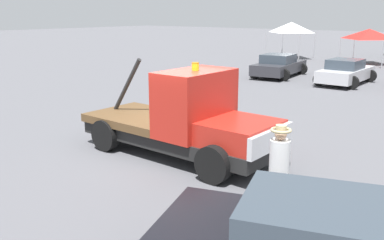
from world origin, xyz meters
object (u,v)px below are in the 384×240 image
at_px(tow_truck, 188,122).
at_px(parked_car_charcoal, 279,66).
at_px(parked_car_silver, 346,72).
at_px(canopy_tent_red, 369,34).
at_px(canopy_tent_white, 291,27).
at_px(person_near_truck, 279,162).

distance_m(tow_truck, parked_car_charcoal, 15.58).
height_order(parked_car_silver, canopy_tent_red, canopy_tent_red).
height_order(canopy_tent_white, canopy_tent_red, canopy_tent_white).
distance_m(person_near_truck, parked_car_silver, 16.48).
distance_m(parked_car_silver, canopy_tent_red, 9.89).
bearing_deg(canopy_tent_white, tow_truck, -69.62).
xyz_separation_m(parked_car_charcoal, parked_car_silver, (4.08, -0.29, -0.00)).
xyz_separation_m(canopy_tent_white, canopy_tent_red, (6.19, -0.19, -0.33)).
bearing_deg(parked_car_silver, tow_truck, -176.54).
bearing_deg(canopy_tent_red, canopy_tent_white, 178.27).
bearing_deg(canopy_tent_white, canopy_tent_red, -1.73).
bearing_deg(canopy_tent_red, parked_car_charcoal, -103.48).
relative_size(tow_truck, canopy_tent_white, 1.88).
relative_size(canopy_tent_white, canopy_tent_red, 1.00).
bearing_deg(canopy_tent_white, person_near_truck, -64.24).
bearing_deg(person_near_truck, tow_truck, -94.74).
xyz_separation_m(parked_car_silver, canopy_tent_red, (-1.85, 9.59, 1.56)).
xyz_separation_m(tow_truck, canopy_tent_white, (-9.00, 24.23, 1.56)).
xyz_separation_m(tow_truck, canopy_tent_red, (-2.82, 24.04, 1.23)).
height_order(person_near_truck, canopy_tent_red, canopy_tent_red).
distance_m(tow_truck, canopy_tent_red, 24.24).
distance_m(parked_car_charcoal, canopy_tent_red, 9.70).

